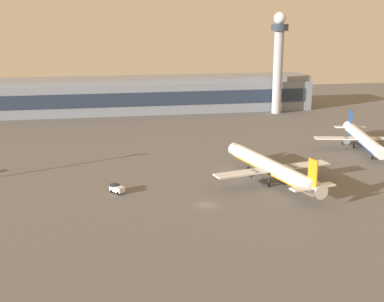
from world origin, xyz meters
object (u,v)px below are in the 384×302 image
Objects in this scene: airplane_near_gate at (363,138)px; baggage_tractor at (117,189)px; airplane_taxiway_distant at (272,168)px; control_tower at (278,56)px.

baggage_tractor is (-84.72, -29.84, -2.86)m from airplane_near_gate.
airplane_near_gate is at bearing -17.33° from baggage_tractor.
airplane_taxiway_distant is 1.08× the size of airplane_near_gate.
airplane_taxiway_distant is (-36.31, -100.48, -22.09)m from control_tower.
airplane_near_gate is at bearing 21.96° from airplane_taxiway_distant.
airplane_taxiway_distant reaches higher than airplane_near_gate.
control_tower reaches higher than baggage_tractor.
airplane_taxiway_distant is at bearing -109.87° from control_tower.
control_tower is at bearing 15.33° from baggage_tractor.
control_tower is 1.12× the size of airplane_near_gate.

